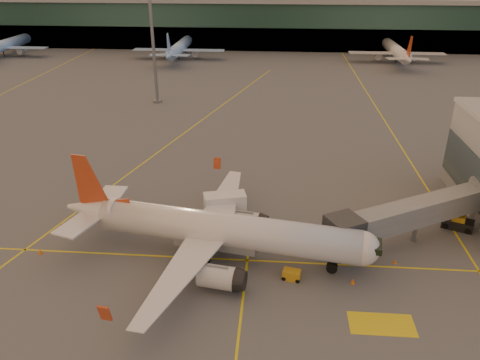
# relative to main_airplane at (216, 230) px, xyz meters

# --- Properties ---
(ground) EXTENTS (600.00, 600.00, 0.00)m
(ground) POSITION_rel_main_airplane_xyz_m (-1.46, -5.45, -3.50)
(ground) COLOR #4C4F54
(ground) RESTS_ON ground
(taxi_markings) EXTENTS (100.12, 173.00, 0.01)m
(taxi_markings) POSITION_rel_main_airplane_xyz_m (-8.78, 39.03, -3.50)
(taxi_markings) COLOR yellow
(taxi_markings) RESTS_ON ground
(terminal) EXTENTS (400.00, 20.00, 17.60)m
(terminal) POSITION_rel_main_airplane_xyz_m (-1.46, 136.34, 5.26)
(terminal) COLOR #19382D
(terminal) RESTS_ON ground
(mast_west_near) EXTENTS (2.40, 2.40, 25.60)m
(mast_west_near) POSITION_rel_main_airplane_xyz_m (-21.46, 60.55, 11.36)
(mast_west_near) COLOR slate
(mast_west_near) RESTS_ON ground
(distant_aircraft_row) EXTENTS (350.00, 34.00, 13.00)m
(distant_aircraft_row) POSITION_rel_main_airplane_xyz_m (9.38, 112.55, -3.50)
(distant_aircraft_row) COLOR #91B9F3
(distant_aircraft_row) RESTS_ON ground
(main_airplane) EXTENTS (35.60, 32.28, 10.78)m
(main_airplane) POSITION_rel_main_airplane_xyz_m (0.00, 0.00, 0.00)
(main_airplane) COLOR silver
(main_airplane) RESTS_ON ground
(jet_bridge) EXTENTS (23.20, 14.86, 5.50)m
(jet_bridge) POSITION_rel_main_airplane_xyz_m (24.11, 5.79, 0.24)
(jet_bridge) COLOR slate
(jet_bridge) RESTS_ON ground
(catering_truck) EXTENTS (5.56, 3.41, 4.02)m
(catering_truck) POSITION_rel_main_airplane_xyz_m (0.26, 7.54, -1.22)
(catering_truck) COLOR #A81820
(catering_truck) RESTS_ON ground
(gpu_cart) EXTENTS (2.06, 1.49, 1.09)m
(gpu_cart) POSITION_rel_main_airplane_xyz_m (8.38, -3.42, -2.97)
(gpu_cart) COLOR #BC8A17
(gpu_cart) RESTS_ON ground
(pushback_tug) EXTENTS (4.09, 3.23, 1.86)m
(pushback_tug) POSITION_rel_main_airplane_xyz_m (29.12, 8.53, -2.75)
(pushback_tug) COLOR black
(pushback_tug) RESTS_ON ground
(cone_nose) EXTENTS (0.40, 0.40, 0.51)m
(cone_nose) POSITION_rel_main_airplane_xyz_m (19.79, 0.28, -3.26)
(cone_nose) COLOR #DA5F0B
(cone_nose) RESTS_ON ground
(cone_tail) EXTENTS (0.48, 0.48, 0.61)m
(cone_tail) POSITION_rel_main_airplane_xyz_m (-20.00, -1.09, -3.21)
(cone_tail) COLOR #DA5F0B
(cone_tail) RESTS_ON ground
(cone_wing_left) EXTENTS (0.48, 0.48, 0.62)m
(cone_wing_left) POSITION_rel_main_airplane_xyz_m (0.58, 18.41, -3.21)
(cone_wing_left) COLOR #DA5F0B
(cone_wing_left) RESTS_ON ground
(cone_fwd) EXTENTS (0.45, 0.45, 0.58)m
(cone_fwd) POSITION_rel_main_airplane_xyz_m (14.70, -3.63, -3.22)
(cone_fwd) COLOR #DA5F0B
(cone_fwd) RESTS_ON ground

